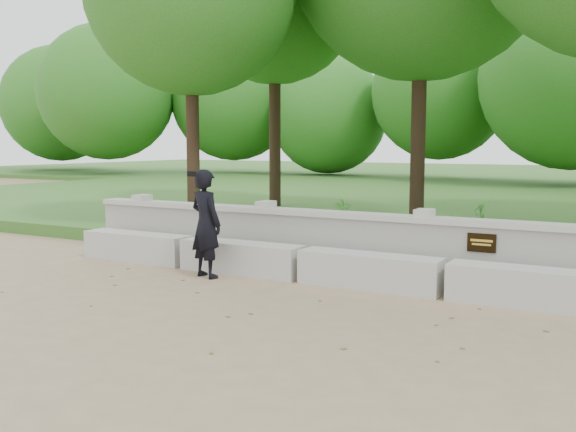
# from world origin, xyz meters

# --- Properties ---
(ground) EXTENTS (80.00, 80.00, 0.00)m
(ground) POSITION_xyz_m (0.00, 0.00, 0.00)
(ground) COLOR #9B7E5F
(ground) RESTS_ON ground
(lawn) EXTENTS (40.00, 22.00, 0.25)m
(lawn) POSITION_xyz_m (0.00, 14.00, 0.12)
(lawn) COLOR #2D581E
(lawn) RESTS_ON ground
(concrete_bench) EXTENTS (11.90, 0.45, 0.45)m
(concrete_bench) POSITION_xyz_m (0.00, 1.90, 0.22)
(concrete_bench) COLOR #AFADA5
(concrete_bench) RESTS_ON ground
(parapet_wall) EXTENTS (12.50, 0.35, 0.90)m
(parapet_wall) POSITION_xyz_m (0.00, 2.60, 0.46)
(parapet_wall) COLOR #A4A29B
(parapet_wall) RESTS_ON ground
(man_main) EXTENTS (0.63, 0.58, 1.52)m
(man_main) POSITION_xyz_m (-3.27, 1.42, 0.76)
(man_main) COLOR black
(man_main) RESTS_ON ground
(shrub_a) EXTENTS (0.41, 0.40, 0.65)m
(shrub_a) POSITION_xyz_m (-2.56, 4.49, 0.57)
(shrub_a) COLOR #438E30
(shrub_a) RESTS_ON lawn
(shrub_b) EXTENTS (0.33, 0.36, 0.51)m
(shrub_b) POSITION_xyz_m (-0.59, 4.20, 0.51)
(shrub_b) COLOR #438E30
(shrub_b) RESTS_ON lawn
(shrub_d) EXTENTS (0.40, 0.41, 0.55)m
(shrub_d) POSITION_xyz_m (-0.55, 6.18, 0.53)
(shrub_d) COLOR #438E30
(shrub_d) RESTS_ON lawn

